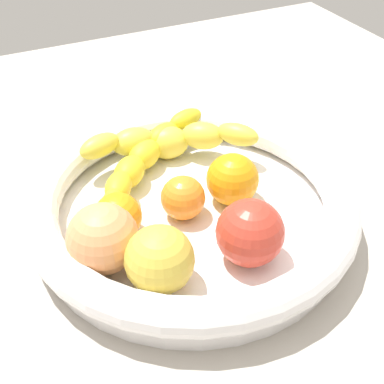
# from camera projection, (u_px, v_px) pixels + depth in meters

# --- Properties ---
(kitchen_counter) EXTENTS (1.20, 1.20, 0.03)m
(kitchen_counter) POSITION_uv_depth(u_px,v_px,m) (192.00, 235.00, 0.64)
(kitchen_counter) COLOR #B1AA9E
(kitchen_counter) RESTS_ON ground
(fruit_bowl) EXTENTS (0.38, 0.38, 0.06)m
(fruit_bowl) POSITION_uv_depth(u_px,v_px,m) (192.00, 206.00, 0.62)
(fruit_bowl) COLOR white
(fruit_bowl) RESTS_ON kitchen_counter
(banana_draped_left) EXTENTS (0.11, 0.23, 0.06)m
(banana_draped_left) POSITION_uv_depth(u_px,v_px,m) (168.00, 140.00, 0.69)
(banana_draped_left) COLOR yellow
(banana_draped_left) RESTS_ON fruit_bowl
(banana_draped_right) EXTENTS (0.18, 0.20, 0.04)m
(banana_draped_right) POSITION_uv_depth(u_px,v_px,m) (142.00, 161.00, 0.66)
(banana_draped_right) COLOR yellow
(banana_draped_right) RESTS_ON fruit_bowl
(orange_front) EXTENTS (0.05, 0.05, 0.05)m
(orange_front) POSITION_uv_depth(u_px,v_px,m) (183.00, 198.00, 0.60)
(orange_front) COLOR orange
(orange_front) RESTS_ON fruit_bowl
(orange_mid_left) EXTENTS (0.06, 0.06, 0.06)m
(orange_mid_left) POSITION_uv_depth(u_px,v_px,m) (233.00, 180.00, 0.62)
(orange_mid_left) COLOR orange
(orange_mid_left) RESTS_ON fruit_bowl
(orange_mid_right) EXTENTS (0.05, 0.05, 0.05)m
(orange_mid_right) POSITION_uv_depth(u_px,v_px,m) (118.00, 217.00, 0.58)
(orange_mid_right) COLOR orange
(orange_mid_right) RESTS_ON fruit_bowl
(tomato_red) EXTENTS (0.07, 0.07, 0.07)m
(tomato_red) POSITION_uv_depth(u_px,v_px,m) (250.00, 233.00, 0.54)
(tomato_red) COLOR red
(tomato_red) RESTS_ON fruit_bowl
(peach_blush) EXTENTS (0.07, 0.07, 0.07)m
(peach_blush) POSITION_uv_depth(u_px,v_px,m) (103.00, 239.00, 0.53)
(peach_blush) COLOR #F29B60
(peach_blush) RESTS_ON fruit_bowl
(apple_yellow) EXTENTS (0.07, 0.07, 0.07)m
(apple_yellow) POSITION_uv_depth(u_px,v_px,m) (159.00, 260.00, 0.51)
(apple_yellow) COLOR gold
(apple_yellow) RESTS_ON fruit_bowl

